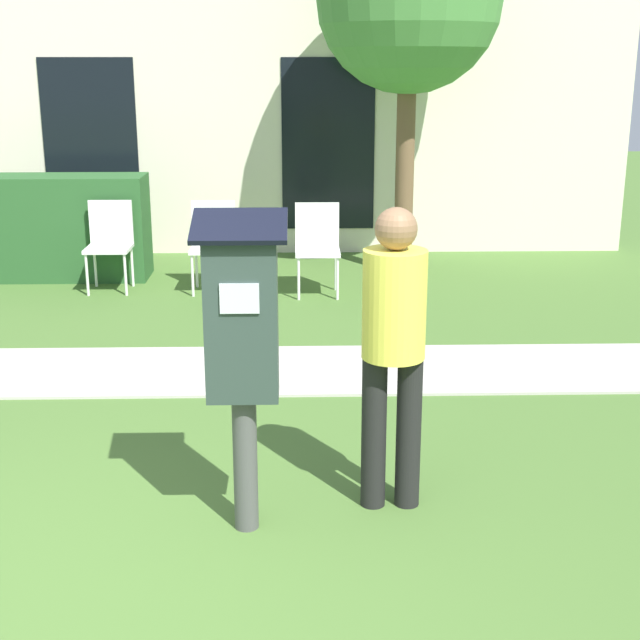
{
  "coord_description": "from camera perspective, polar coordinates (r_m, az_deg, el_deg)",
  "views": [
    {
      "loc": [
        1.03,
        -3.26,
        2.25
      ],
      "look_at": [
        1.14,
        0.87,
        1.05
      ],
      "focal_mm": 50.0,
      "sensor_mm": 36.0,
      "label": 1
    }
  ],
  "objects": [
    {
      "name": "ground_plane",
      "position": [
        4.1,
        -16.6,
        -17.91
      ],
      "size": [
        40.0,
        40.0,
        0.0
      ],
      "primitive_type": "plane",
      "color": "#476B2D"
    },
    {
      "name": "sidewalk",
      "position": [
        6.83,
        -10.08,
        -3.22
      ],
      "size": [
        12.0,
        1.1,
        0.02
      ],
      "color": "#B7B2A8",
      "rests_on": "ground"
    },
    {
      "name": "building_facade",
      "position": [
        10.9,
        -7.05,
        12.66
      ],
      "size": [
        10.0,
        0.26,
        3.2
      ],
      "color": "beige",
      "rests_on": "ground"
    },
    {
      "name": "parking_meter",
      "position": [
        4.22,
        -5.01,
        -0.88
      ],
      "size": [
        0.44,
        0.31,
        1.59
      ],
      "color": "#4C4C4C",
      "rests_on": "ground"
    },
    {
      "name": "person_standing",
      "position": [
        4.47,
        4.73,
        -1.06
      ],
      "size": [
        0.32,
        0.32,
        1.58
      ],
      "rotation": [
        0.0,
        0.0,
        -0.34
      ],
      "color": "black",
      "rests_on": "ground"
    },
    {
      "name": "outdoor_chair_left",
      "position": [
        9.32,
        -13.3,
        5.12
      ],
      "size": [
        0.44,
        0.44,
        0.9
      ],
      "rotation": [
        0.0,
        0.0,
        -0.2
      ],
      "color": "white",
      "rests_on": "ground"
    },
    {
      "name": "outdoor_chair_middle",
      "position": [
        9.1,
        -6.85,
        5.19
      ],
      "size": [
        0.44,
        0.44,
        0.9
      ],
      "rotation": [
        0.0,
        0.0,
        -0.43
      ],
      "color": "white",
      "rests_on": "ground"
    },
    {
      "name": "outdoor_chair_right",
      "position": [
        8.91,
        -0.17,
        5.07
      ],
      "size": [
        0.44,
        0.44,
        0.9
      ],
      "rotation": [
        0.0,
        0.0,
        -0.36
      ],
      "color": "white",
      "rests_on": "ground"
    },
    {
      "name": "hedge_row",
      "position": [
        9.96,
        -16.77,
        5.7
      ],
      "size": [
        2.02,
        0.6,
        1.1
      ],
      "color": "#285628",
      "rests_on": "ground"
    },
    {
      "name": "tree",
      "position": [
        9.66,
        5.73,
        19.65
      ],
      "size": [
        1.9,
        1.9,
        3.82
      ],
      "color": "brown",
      "rests_on": "ground"
    }
  ]
}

